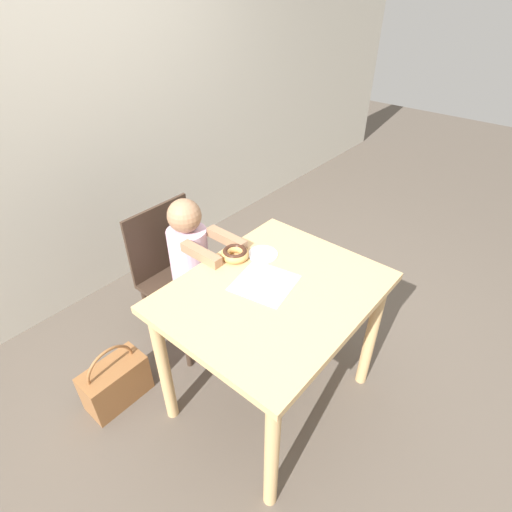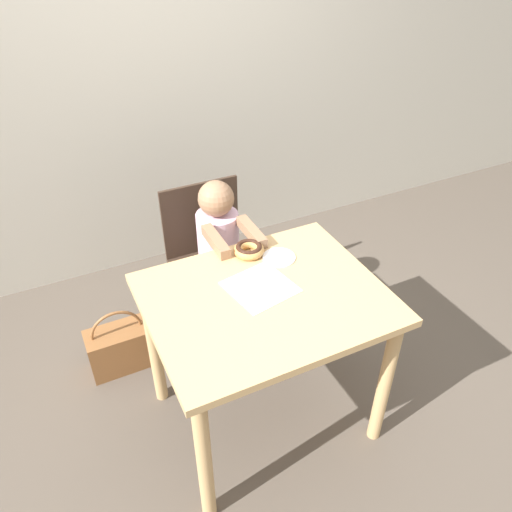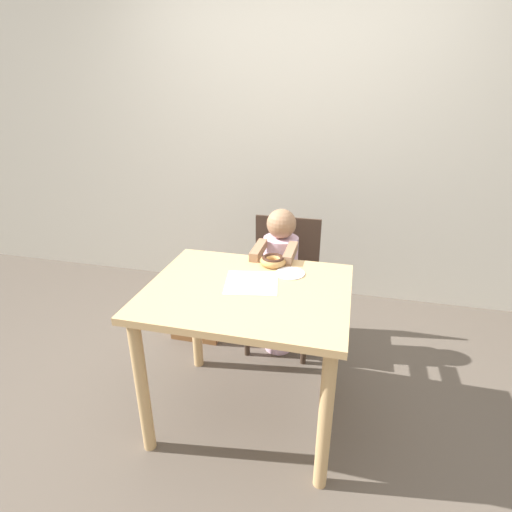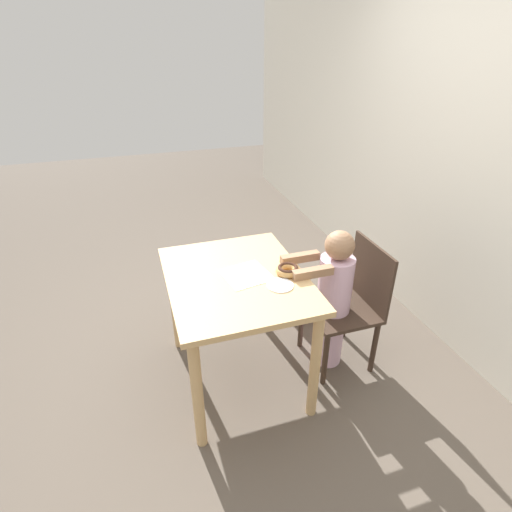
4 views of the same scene
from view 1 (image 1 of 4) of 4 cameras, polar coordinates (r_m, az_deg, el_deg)
name	(u,v)px [view 1 (image 1 of 4)]	position (r m, az deg, el deg)	size (l,w,h in m)	color
ground_plane	(270,395)	(2.36, 2.08, -19.28)	(12.00, 12.00, 0.00)	brown
wall_back	(64,114)	(2.70, -25.70, 17.82)	(8.00, 0.05, 2.50)	beige
dining_table	(273,311)	(1.87, 2.51, -7.79)	(0.96, 0.78, 0.78)	tan
chair	(179,274)	(2.43, -10.98, -2.60)	(0.44, 0.42, 0.86)	#38281E
child_figure	(192,274)	(2.31, -9.12, -2.59)	(0.23, 0.44, 0.99)	silver
donut	(235,253)	(1.95, -3.02, 0.38)	(0.14, 0.14, 0.05)	tan
napkin	(264,283)	(1.81, 1.22, -3.85)	(0.30, 0.30, 0.00)	white
handbag	(116,382)	(2.37, -19.42, -16.61)	(0.34, 0.17, 0.38)	brown
plate	(263,254)	(1.98, 0.98, 0.27)	(0.15, 0.15, 0.01)	white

